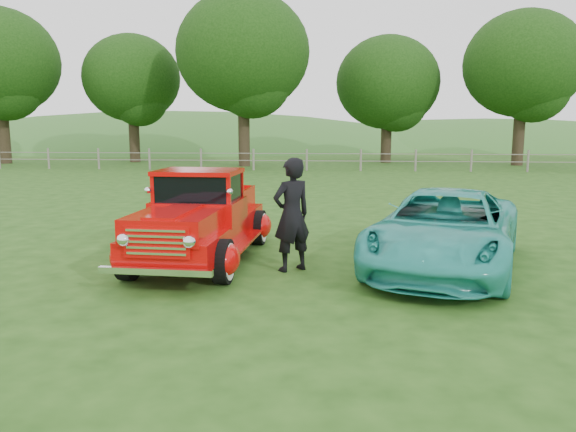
# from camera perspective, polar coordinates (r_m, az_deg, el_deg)

# --- Properties ---
(ground) EXTENTS (140.00, 140.00, 0.00)m
(ground) POSITION_cam_1_polar(r_m,az_deg,el_deg) (9.87, -4.32, -6.19)
(ground) COLOR #1F4512
(ground) RESTS_ON ground
(distant_hills) EXTENTS (116.00, 60.00, 18.00)m
(distant_hills) POSITION_cam_1_polar(r_m,az_deg,el_deg) (69.45, 0.01, 3.53)
(distant_hills) COLOR #326726
(distant_hills) RESTS_ON ground
(fence_line) EXTENTS (48.00, 0.12, 1.20)m
(fence_line) POSITION_cam_1_polar(r_m,az_deg,el_deg) (31.49, 1.91, 5.73)
(fence_line) COLOR slate
(fence_line) RESTS_ON ground
(tree_mid_west) EXTENTS (6.40, 6.40, 8.46)m
(tree_mid_west) POSITION_cam_1_polar(r_m,az_deg,el_deg) (39.86, -15.60, 13.30)
(tree_mid_west) COLOR black
(tree_mid_west) RESTS_ON ground
(tree_near_west) EXTENTS (8.00, 8.00, 10.42)m
(tree_near_west) POSITION_cam_1_polar(r_m,az_deg,el_deg) (35.07, -4.60, 16.23)
(tree_near_west) COLOR black
(tree_near_west) RESTS_ON ground
(tree_near_east) EXTENTS (6.80, 6.80, 8.33)m
(tree_near_east) POSITION_cam_1_polar(r_m,az_deg,el_deg) (38.63, 10.10, 13.18)
(tree_near_east) COLOR black
(tree_near_east) RESTS_ON ground
(tree_mid_east) EXTENTS (7.20, 7.20, 9.44)m
(tree_mid_east) POSITION_cam_1_polar(r_m,az_deg,el_deg) (38.32, 22.80, 14.02)
(tree_mid_east) COLOR black
(tree_mid_east) RESTS_ON ground
(red_pickup) EXTENTS (2.44, 5.07, 1.78)m
(red_pickup) POSITION_cam_1_polar(r_m,az_deg,el_deg) (10.97, -8.85, -0.42)
(red_pickup) COLOR black
(red_pickup) RESTS_ON ground
(teal_sedan) EXTENTS (3.89, 5.66, 1.44)m
(teal_sedan) POSITION_cam_1_polar(r_m,az_deg,el_deg) (10.66, 15.69, -1.38)
(teal_sedan) COLOR teal
(teal_sedan) RESTS_ON ground
(man) EXTENTS (0.89, 0.84, 2.05)m
(man) POSITION_cam_1_polar(r_m,az_deg,el_deg) (10.06, 0.38, 0.12)
(man) COLOR black
(man) RESTS_ON ground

